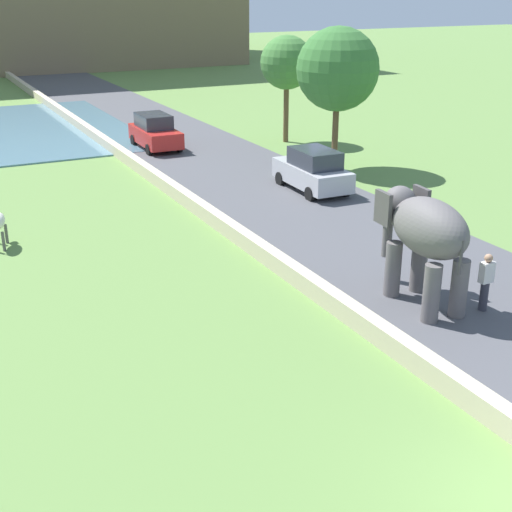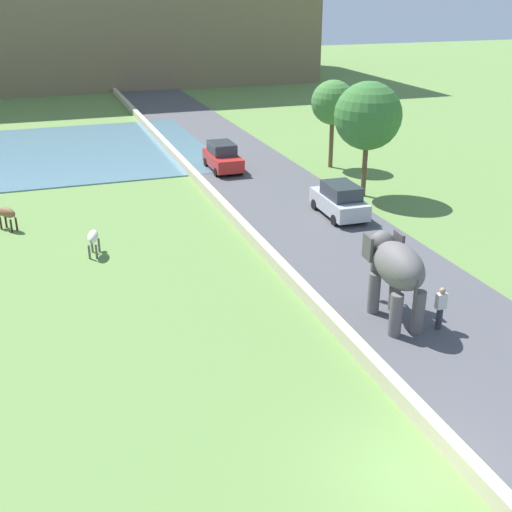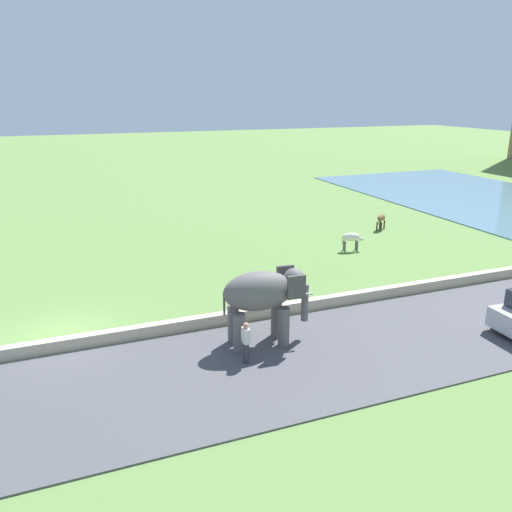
# 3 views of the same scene
# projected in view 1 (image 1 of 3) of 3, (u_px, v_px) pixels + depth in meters

# --- Properties ---
(road_surface) EXTENTS (7.00, 120.00, 0.06)m
(road_surface) POSITION_uv_depth(u_px,v_px,m) (258.00, 184.00, 30.16)
(road_surface) COLOR #4C4C51
(road_surface) RESTS_ON ground
(barrier_wall) EXTENTS (0.40, 110.00, 0.53)m
(barrier_wall) POSITION_uv_depth(u_px,v_px,m) (193.00, 203.00, 26.82)
(barrier_wall) COLOR beige
(barrier_wall) RESTS_ON ground
(elephant) EXTENTS (1.59, 3.51, 2.99)m
(elephant) POSITION_uv_depth(u_px,v_px,m) (424.00, 232.00, 18.27)
(elephant) COLOR #605B5B
(elephant) RESTS_ON ground
(person_beside_elephant) EXTENTS (0.36, 0.22, 1.63)m
(person_beside_elephant) POSITION_uv_depth(u_px,v_px,m) (486.00, 281.00, 18.21)
(person_beside_elephant) COLOR #33333D
(person_beside_elephant) RESTS_ON ground
(car_silver) EXTENTS (1.89, 4.05, 1.80)m
(car_silver) POSITION_uv_depth(u_px,v_px,m) (313.00, 170.00, 28.94)
(car_silver) COLOR #B7B7BC
(car_silver) RESTS_ON ground
(car_red) EXTENTS (1.83, 4.02, 1.80)m
(car_red) POSITION_uv_depth(u_px,v_px,m) (155.00, 132.00, 36.43)
(car_red) COLOR red
(car_red) RESTS_ON ground
(tree_near) EXTENTS (3.70, 3.70, 6.38)m
(tree_near) POSITION_uv_depth(u_px,v_px,m) (338.00, 69.00, 31.21)
(tree_near) COLOR brown
(tree_near) RESTS_ON ground
(tree_mid) EXTENTS (2.80, 2.80, 5.61)m
(tree_mid) POSITION_uv_depth(u_px,v_px,m) (287.00, 63.00, 36.96)
(tree_mid) COLOR brown
(tree_mid) RESTS_ON ground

